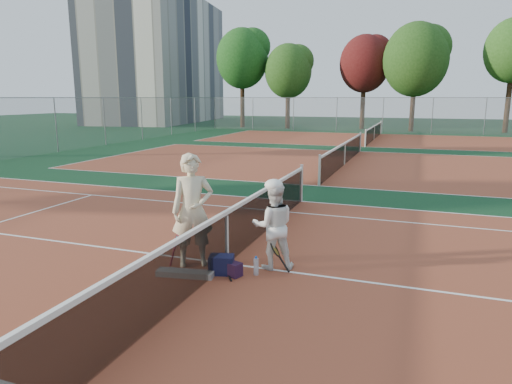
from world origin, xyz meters
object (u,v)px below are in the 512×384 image
at_px(player_b, 273,226).
at_px(racket_black_held, 275,257).
at_px(player_a, 193,210).
at_px(apartment_block, 160,61).
at_px(racket_spare, 226,271).
at_px(racket_red, 176,250).
at_px(sports_bag_navy, 222,265).
at_px(sports_bag_purple, 233,269).
at_px(net_main, 227,237).
at_px(water_bottle, 256,267).

relative_size(player_b, racket_black_held, 2.97).
relative_size(player_a, player_b, 1.32).
xyz_separation_m(apartment_block, player_b, (28.85, -43.88, -6.72)).
xyz_separation_m(player_a, racket_black_held, (1.50, 0.18, -0.76)).
height_order(player_a, racket_spare, player_a).
distance_m(player_a, racket_black_held, 1.69).
relative_size(player_a, racket_spare, 3.42).
relative_size(racket_black_held, racket_spare, 0.88).
relative_size(player_b, racket_red, 2.65).
bearing_deg(apartment_block, player_b, -56.68).
distance_m(apartment_block, sports_bag_navy, 53.11).
bearing_deg(sports_bag_purple, player_a, 163.92).
distance_m(net_main, racket_red, 0.94).
height_order(player_b, sports_bag_navy, player_b).
bearing_deg(sports_bag_navy, water_bottle, 13.91).
xyz_separation_m(player_a, sports_bag_purple, (0.87, -0.25, -0.91)).
height_order(player_a, racket_red, player_a).
height_order(player_a, racket_black_held, player_a).
relative_size(net_main, sports_bag_navy, 26.28).
bearing_deg(player_a, racket_red, 174.72).
bearing_deg(apartment_block, racket_spare, -57.61).
height_order(apartment_block, racket_red, apartment_block).
bearing_deg(net_main, sports_bag_navy, -78.50).
height_order(racket_spare, sports_bag_purple, sports_bag_purple).
xyz_separation_m(apartment_block, sports_bag_navy, (28.09, -44.46, -7.34)).
bearing_deg(apartment_block, net_main, -57.53).
distance_m(racket_red, water_bottle, 1.53).
distance_m(player_a, racket_red, 0.80).
bearing_deg(sports_bag_navy, net_main, 101.50).
relative_size(apartment_block, sports_bag_purple, 74.71).
bearing_deg(sports_bag_navy, racket_spare, 68.44).
bearing_deg(sports_bag_purple, player_b, 48.75).
distance_m(player_b, racket_red, 1.83).
distance_m(apartment_block, racket_spare, 53.06).
xyz_separation_m(sports_bag_navy, sports_bag_purple, (0.22, -0.03, -0.05)).
bearing_deg(sports_bag_navy, player_b, 37.66).
distance_m(player_a, water_bottle, 1.52).
xyz_separation_m(racket_spare, sports_bag_purple, (0.18, -0.13, 0.10)).
bearing_deg(sports_bag_purple, racket_black_held, 34.55).
relative_size(player_a, racket_black_held, 3.91).
bearing_deg(racket_black_held, net_main, -13.43).
height_order(net_main, racket_spare, net_main).
relative_size(net_main, water_bottle, 36.60).
bearing_deg(water_bottle, sports_bag_purple, -154.93).
relative_size(racket_spare, water_bottle, 2.00).
xyz_separation_m(player_a, racket_red, (-0.28, -0.13, -0.73)).
bearing_deg(water_bottle, racket_black_held, 44.95).
relative_size(player_b, water_bottle, 5.19).
distance_m(player_a, sports_bag_purple, 1.28).
height_order(racket_black_held, sports_bag_purple, racket_black_held).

